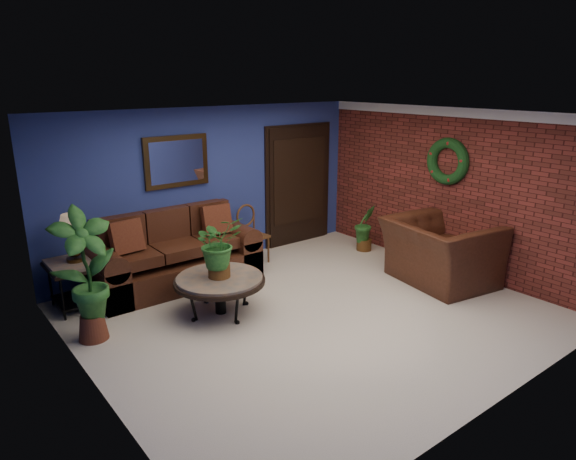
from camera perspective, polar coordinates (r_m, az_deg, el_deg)
floor at (r=6.71m, az=2.82°, el=-9.23°), size 5.50×5.50×0.00m
wall_back at (r=8.27m, az=-8.46°, el=4.76°), size 5.50×0.04×2.50m
wall_left at (r=5.01m, az=-21.65°, el=-4.18°), size 0.04×5.00×2.50m
wall_right_brick at (r=8.29m, az=17.56°, el=4.20°), size 0.04×5.00×2.50m
ceiling at (r=6.06m, az=3.16°, el=12.57°), size 5.50×5.00×0.02m
crown_molding at (r=8.11m, az=18.17°, el=12.33°), size 0.03×5.00×0.14m
wall_mirror at (r=7.88m, az=-12.28°, el=7.46°), size 1.02×0.06×0.77m
closet_door at (r=9.25m, az=1.16°, el=4.94°), size 1.44×0.06×2.18m
wreath at (r=8.19m, az=17.30°, el=7.29°), size 0.16×0.72×0.72m
sofa at (r=7.75m, az=-12.67°, el=-3.18°), size 2.40×1.04×1.08m
coffee_table at (r=6.61m, az=-7.61°, el=-5.64°), size 1.16×1.16×0.50m
end_table at (r=7.23m, az=-22.40°, el=-4.31°), size 0.71×0.71×0.65m
table_lamp at (r=7.07m, az=-22.87°, el=-0.21°), size 0.36×0.36×0.60m
side_chair at (r=8.36m, az=-4.21°, el=-0.01°), size 0.45×0.45×0.95m
armchair at (r=7.83m, az=16.53°, el=-2.37°), size 1.48×1.63×0.94m
coffee_plant at (r=6.44m, az=-7.77°, el=-1.57°), size 0.61×0.54×0.79m
floor_plant at (r=9.02m, az=8.53°, el=0.31°), size 0.42×0.37×0.81m
tall_plant at (r=6.18m, az=-21.52°, el=-4.15°), size 0.74×0.54×1.58m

